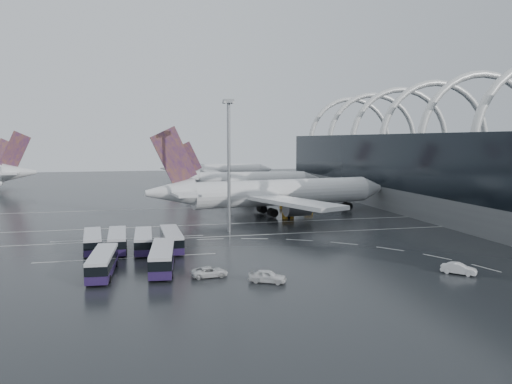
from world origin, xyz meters
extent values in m
plane|color=black|center=(0.00, 0.00, 0.00)|extent=(420.00, 420.00, 0.00)
cube|color=#56595A|center=(62.00, 20.00, 3.00)|extent=(42.00, 160.00, 6.00)
cube|color=black|center=(62.00, 20.00, 13.00)|extent=(42.00, 160.00, 14.00)
torus|color=silver|center=(58.00, 9.00, 18.00)|extent=(33.80, 1.80, 33.80)
torus|color=silver|center=(58.00, 28.00, 18.00)|extent=(33.80, 1.80, 33.80)
torus|color=silver|center=(58.00, 47.00, 18.00)|extent=(33.80, 1.80, 33.80)
torus|color=silver|center=(58.00, 66.00, 18.00)|extent=(33.80, 1.80, 33.80)
torus|color=silver|center=(58.00, 85.00, 18.00)|extent=(33.80, 1.80, 33.80)
cube|color=silver|center=(0.00, -2.00, 0.01)|extent=(120.00, 0.25, 0.01)
cube|color=silver|center=(0.00, 12.00, 0.01)|extent=(120.00, 0.25, 0.01)
cube|color=silver|center=(0.00, 40.00, 0.01)|extent=(120.00, 0.25, 0.01)
cube|color=silver|center=(-24.00, -16.00, 0.01)|extent=(28.00, 0.25, 0.01)
cube|color=silver|center=(-24.00, 0.00, 0.01)|extent=(28.00, 0.25, 0.01)
cylinder|color=silver|center=(12.82, 22.33, 5.60)|extent=(46.28, 13.56, 6.37)
cone|color=silver|center=(38.71, 26.49, 5.60)|extent=(7.51, 7.33, 6.37)
cone|color=silver|center=(-15.24, 17.83, 6.70)|extent=(11.85, 8.03, 6.37)
cube|color=#351761|center=(-14.15, 18.00, 14.82)|extent=(10.55, 2.33, 13.50)
cube|color=silver|center=(-13.07, 18.18, 6.70)|extent=(8.01, 20.30, 0.55)
cube|color=silver|center=(10.66, 8.08, 4.94)|extent=(17.06, 28.37, 0.88)
cube|color=silver|center=(6.31, 35.19, 4.94)|extent=(9.05, 27.80, 0.88)
cylinder|color=slate|center=(13.30, 12.40, 2.96)|extent=(6.55, 4.64, 3.73)
cylinder|color=slate|center=(10.17, 31.91, 2.96)|extent=(6.55, 4.64, 3.73)
cube|color=black|center=(8.48, 21.64, 1.21)|extent=(14.12, 9.03, 2.42)
cylinder|color=silver|center=(17.04, 75.14, 4.67)|extent=(37.22, 8.11, 5.31)
cone|color=silver|center=(38.19, 73.52, 4.67)|extent=(5.88, 5.71, 5.31)
cone|color=silver|center=(-5.94, 76.89, 5.59)|extent=(9.54, 5.99, 5.31)
cube|color=#351761|center=(-5.02, 76.82, 12.36)|extent=(8.84, 1.22, 11.26)
cube|color=silver|center=(-4.11, 76.75, 5.59)|extent=(5.36, 16.75, 0.46)
cube|color=silver|center=(12.51, 64.00, 4.12)|extent=(9.40, 23.54, 0.73)
cube|color=silver|center=(14.26, 86.83, 4.12)|extent=(12.60, 23.78, 0.73)
cylinder|color=slate|center=(15.50, 66.99, 2.47)|extent=(5.26, 3.49, 3.11)
cylinder|color=slate|center=(16.75, 83.42, 2.47)|extent=(5.26, 3.49, 3.11)
cube|color=black|center=(13.39, 75.41, 1.01)|extent=(11.40, 6.68, 2.01)
cylinder|color=silver|center=(14.93, 133.50, 4.77)|extent=(36.78, 11.00, 5.43)
cone|color=silver|center=(35.67, 130.25, 4.77)|extent=(6.39, 6.23, 5.43)
cone|color=silver|center=(-7.67, 137.05, 5.71)|extent=(10.09, 6.81, 5.43)
cube|color=#351761|center=(-6.74, 136.90, 12.63)|extent=(8.99, 1.95, 11.50)
cube|color=silver|center=(-5.82, 136.76, 5.71)|extent=(6.77, 17.29, 0.47)
cube|color=silver|center=(9.42, 122.53, 4.21)|extent=(7.80, 23.71, 0.75)
cube|color=silver|center=(13.04, 145.64, 4.21)|extent=(14.47, 24.19, 0.75)
cylinder|color=slate|center=(12.70, 125.33, 2.53)|extent=(5.58, 3.94, 3.18)
cylinder|color=slate|center=(15.31, 141.97, 2.53)|extent=(5.58, 3.94, 3.18)
cube|color=black|center=(11.23, 134.08, 1.03)|extent=(12.02, 7.66, 2.06)
cone|color=silver|center=(-63.73, 98.89, 6.77)|extent=(11.55, 7.24, 6.44)
cube|color=#351761|center=(-64.84, 98.81, 14.99)|extent=(10.72, 1.45, 13.65)
cube|color=silver|center=(-65.94, 98.72, 6.77)|extent=(6.45, 20.30, 0.56)
cone|color=silver|center=(-76.70, 132.86, 5.97)|extent=(11.26, 9.25, 5.68)
cube|color=#351761|center=(-77.59, 132.45, 13.21)|extent=(8.81, 4.47, 12.03)
cube|color=silver|center=(-78.48, 132.04, 5.97)|extent=(11.36, 17.84, 0.49)
cube|color=#1F133B|center=(-29.68, -9.36, 0.85)|extent=(3.76, 12.42, 1.04)
cube|color=black|center=(-29.68, -9.36, 1.98)|extent=(3.80, 12.18, 1.22)
cube|color=silver|center=(-29.68, -9.36, 2.80)|extent=(3.76, 12.42, 0.42)
cylinder|color=black|center=(-28.04, -13.15, 0.47)|extent=(0.41, 0.97, 0.94)
cylinder|color=black|center=(-30.65, -13.38, 0.47)|extent=(0.41, 0.97, 0.94)
cylinder|color=black|center=(-28.70, -5.35, 0.47)|extent=(0.41, 0.97, 0.94)
cylinder|color=black|center=(-31.31, -5.58, 0.47)|extent=(0.41, 0.97, 0.94)
cube|color=#1F133B|center=(-25.69, -9.83, 0.87)|extent=(3.13, 12.64, 1.06)
cube|color=black|center=(-25.69, -9.83, 2.03)|extent=(3.18, 12.39, 1.26)
cube|color=silver|center=(-25.69, -9.83, 2.88)|extent=(3.13, 12.64, 0.44)
cylinder|color=black|center=(-24.24, -13.82, 0.48)|extent=(0.36, 0.98, 0.97)
cylinder|color=black|center=(-26.93, -13.89, 0.48)|extent=(0.36, 0.98, 0.97)
cylinder|color=black|center=(-24.45, -5.77, 0.48)|extent=(0.36, 0.98, 0.97)
cylinder|color=black|center=(-27.14, -5.85, 0.48)|extent=(0.36, 0.98, 0.97)
cube|color=#1F133B|center=(-21.41, -11.05, 0.85)|extent=(2.96, 12.38, 1.04)
cube|color=black|center=(-21.41, -11.05, 1.99)|extent=(3.01, 12.14, 1.23)
cube|color=silver|center=(-21.41, -11.05, 2.82)|extent=(2.96, 12.38, 0.43)
cylinder|color=black|center=(-20.16, -15.02, 0.47)|extent=(0.35, 0.95, 0.95)
cylinder|color=black|center=(-22.80, -14.98, 0.47)|extent=(0.35, 0.95, 0.95)
cylinder|color=black|center=(-20.02, -7.13, 0.47)|extent=(0.35, 0.95, 0.95)
cylinder|color=black|center=(-22.66, -7.08, 0.47)|extent=(0.35, 0.95, 0.95)
cube|color=#1F133B|center=(-16.78, -11.11, 0.90)|extent=(3.28, 13.07, 1.10)
cube|color=black|center=(-16.78, -11.11, 2.10)|extent=(3.33, 12.81, 1.30)
cube|color=silver|center=(-16.78, -11.11, 2.97)|extent=(3.28, 13.07, 0.45)
cylinder|color=black|center=(-15.26, -15.22, 0.50)|extent=(0.38, 1.01, 1.00)
cylinder|color=black|center=(-18.04, -15.30, 0.50)|extent=(0.38, 1.01, 1.00)
cylinder|color=black|center=(-15.51, -6.91, 0.50)|extent=(0.38, 1.01, 1.00)
cylinder|color=black|center=(-18.29, -6.99, 0.50)|extent=(0.38, 1.01, 1.00)
cube|color=#1F133B|center=(-27.03, -25.30, 0.88)|extent=(3.64, 12.88, 1.08)
cube|color=black|center=(-27.03, -25.30, 2.06)|extent=(3.68, 12.63, 1.27)
cube|color=silver|center=(-27.03, -25.30, 2.91)|extent=(3.64, 12.88, 0.44)
cylinder|color=black|center=(-25.93, -29.45, 0.49)|extent=(0.40, 1.00, 0.98)
cylinder|color=black|center=(-28.65, -29.28, 0.49)|extent=(0.40, 1.00, 0.98)
cylinder|color=black|center=(-25.41, -21.33, 0.49)|extent=(0.40, 1.00, 0.98)
cylinder|color=black|center=(-28.13, -21.15, 0.49)|extent=(0.40, 1.00, 0.98)
cube|color=#1F133B|center=(-18.92, -24.58, 0.94)|extent=(4.28, 13.81, 1.15)
cube|color=black|center=(-18.92, -24.58, 2.19)|extent=(4.32, 13.54, 1.36)
cube|color=silver|center=(-18.92, -24.58, 3.11)|extent=(4.28, 13.81, 0.47)
cylinder|color=black|center=(-17.87, -29.04, 0.52)|extent=(0.46, 1.07, 1.04)
cylinder|color=black|center=(-20.77, -28.77, 0.52)|extent=(0.46, 1.07, 1.04)
cylinder|color=black|center=(-17.06, -20.39, 0.52)|extent=(0.46, 1.07, 1.04)
cylinder|color=black|center=(-19.96, -20.12, 0.52)|extent=(0.46, 1.07, 1.04)
imported|color=silver|center=(-12.85, -29.70, 0.69)|extent=(5.12, 2.70, 1.37)
imported|color=silver|center=(-5.89, -34.06, 0.83)|extent=(5.24, 4.05, 1.67)
imported|color=silver|center=(20.93, -36.18, 0.77)|extent=(4.45, 4.44, 1.54)
cylinder|color=gray|center=(-4.40, 2.46, 12.89)|extent=(0.64, 0.64, 25.79)
cube|color=gray|center=(-4.40, 2.46, 26.06)|extent=(2.03, 2.03, 0.74)
cube|color=silver|center=(-4.40, 2.46, 25.79)|extent=(1.84, 1.84, 0.37)
cube|color=#B47C18|center=(19.27, 21.93, 0.52)|extent=(1.92, 1.13, 1.05)
cube|color=#B47C18|center=(12.11, 16.04, 0.68)|extent=(2.49, 1.47, 1.36)
cube|color=#B47C18|center=(16.07, 32.32, 0.65)|extent=(2.38, 1.41, 1.30)
camera|label=1|loc=(-21.83, -95.43, 18.53)|focal=35.00mm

